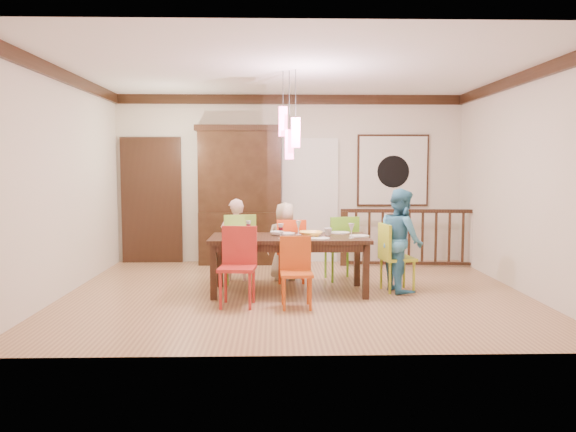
{
  "coord_description": "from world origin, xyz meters",
  "views": [
    {
      "loc": [
        -0.28,
        -7.32,
        1.66
      ],
      "look_at": [
        -0.09,
        0.26,
        1.0
      ],
      "focal_mm": 35.0,
      "sensor_mm": 36.0,
      "label": 1
    }
  ],
  "objects_px": {
    "china_hutch": "(240,195)",
    "person_far_mid": "(285,241)",
    "chair_far_left": "(239,243)",
    "person_end_right": "(401,240)",
    "dining_table": "(289,243)",
    "person_far_left": "(236,240)",
    "chair_end_right": "(398,253)",
    "balustrade": "(409,236)"
  },
  "relations": [
    {
      "from": "china_hutch",
      "to": "person_end_right",
      "type": "relative_size",
      "value": 1.71
    },
    {
      "from": "balustrade",
      "to": "person_far_mid",
      "type": "xyz_separation_m",
      "value": [
        -2.1,
        -1.13,
        0.07
      ]
    },
    {
      "from": "chair_end_right",
      "to": "china_hutch",
      "type": "relative_size",
      "value": 0.38
    },
    {
      "from": "dining_table",
      "to": "person_far_mid",
      "type": "height_order",
      "value": "person_far_mid"
    },
    {
      "from": "dining_table",
      "to": "chair_end_right",
      "type": "bearing_deg",
      "value": 2.83
    },
    {
      "from": "person_far_left",
      "to": "china_hutch",
      "type": "bearing_deg",
      "value": -93.34
    },
    {
      "from": "dining_table",
      "to": "chair_far_left",
      "type": "bearing_deg",
      "value": 136.25
    },
    {
      "from": "dining_table",
      "to": "person_far_mid",
      "type": "xyz_separation_m",
      "value": [
        -0.04,
        0.82,
        -0.09
      ]
    },
    {
      "from": "balustrade",
      "to": "person_far_left",
      "type": "xyz_separation_m",
      "value": [
        -2.82,
        -1.15,
        0.1
      ]
    },
    {
      "from": "chair_end_right",
      "to": "person_far_left",
      "type": "relative_size",
      "value": 0.75
    },
    {
      "from": "person_end_right",
      "to": "china_hutch",
      "type": "bearing_deg",
      "value": 34.35
    },
    {
      "from": "chair_far_left",
      "to": "china_hutch",
      "type": "xyz_separation_m",
      "value": [
        -0.07,
        1.6,
        0.62
      ]
    },
    {
      "from": "dining_table",
      "to": "balustrade",
      "type": "relative_size",
      "value": 0.9
    },
    {
      "from": "balustrade",
      "to": "person_end_right",
      "type": "height_order",
      "value": "person_end_right"
    },
    {
      "from": "chair_end_right",
      "to": "person_far_left",
      "type": "height_order",
      "value": "person_far_left"
    },
    {
      "from": "chair_end_right",
      "to": "person_far_left",
      "type": "distance_m",
      "value": 2.33
    },
    {
      "from": "person_far_left",
      "to": "person_far_mid",
      "type": "height_order",
      "value": "person_far_left"
    },
    {
      "from": "chair_far_left",
      "to": "person_end_right",
      "type": "bearing_deg",
      "value": 154.14
    },
    {
      "from": "chair_far_left",
      "to": "chair_end_right",
      "type": "height_order",
      "value": "chair_far_left"
    },
    {
      "from": "china_hutch",
      "to": "person_far_left",
      "type": "relative_size",
      "value": 1.96
    },
    {
      "from": "chair_far_left",
      "to": "chair_end_right",
      "type": "distance_m",
      "value": 2.25
    },
    {
      "from": "chair_far_left",
      "to": "person_far_mid",
      "type": "distance_m",
      "value": 0.68
    },
    {
      "from": "chair_end_right",
      "to": "balustrade",
      "type": "relative_size",
      "value": 0.39
    },
    {
      "from": "dining_table",
      "to": "chair_end_right",
      "type": "height_order",
      "value": "chair_end_right"
    },
    {
      "from": "dining_table",
      "to": "china_hutch",
      "type": "bearing_deg",
      "value": 109.08
    },
    {
      "from": "dining_table",
      "to": "person_end_right",
      "type": "bearing_deg",
      "value": 2.52
    },
    {
      "from": "chair_end_right",
      "to": "person_end_right",
      "type": "height_order",
      "value": "person_end_right"
    },
    {
      "from": "balustrade",
      "to": "chair_far_left",
      "type": "bearing_deg",
      "value": -150.74
    },
    {
      "from": "china_hutch",
      "to": "balustrade",
      "type": "distance_m",
      "value": 2.94
    },
    {
      "from": "person_far_mid",
      "to": "person_end_right",
      "type": "relative_size",
      "value": 0.83
    },
    {
      "from": "balustrade",
      "to": "person_far_left",
      "type": "height_order",
      "value": "person_far_left"
    },
    {
      "from": "chair_far_left",
      "to": "person_far_left",
      "type": "distance_m",
      "value": 0.12
    },
    {
      "from": "chair_far_left",
      "to": "person_end_right",
      "type": "relative_size",
      "value": 0.72
    },
    {
      "from": "china_hutch",
      "to": "person_far_left",
      "type": "distance_m",
      "value": 1.6
    },
    {
      "from": "chair_end_right",
      "to": "balustrade",
      "type": "bearing_deg",
      "value": -27.27
    },
    {
      "from": "person_far_left",
      "to": "person_end_right",
      "type": "distance_m",
      "value": 2.37
    },
    {
      "from": "china_hutch",
      "to": "person_far_mid",
      "type": "height_order",
      "value": "china_hutch"
    },
    {
      "from": "person_far_mid",
      "to": "person_end_right",
      "type": "bearing_deg",
      "value": 162.1
    },
    {
      "from": "chair_far_left",
      "to": "person_far_mid",
      "type": "relative_size",
      "value": 0.87
    },
    {
      "from": "chair_far_left",
      "to": "person_far_mid",
      "type": "bearing_deg",
      "value": -179.09
    },
    {
      "from": "dining_table",
      "to": "person_end_right",
      "type": "relative_size",
      "value": 1.51
    },
    {
      "from": "balustrade",
      "to": "person_far_mid",
      "type": "distance_m",
      "value": 2.38
    }
  ]
}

